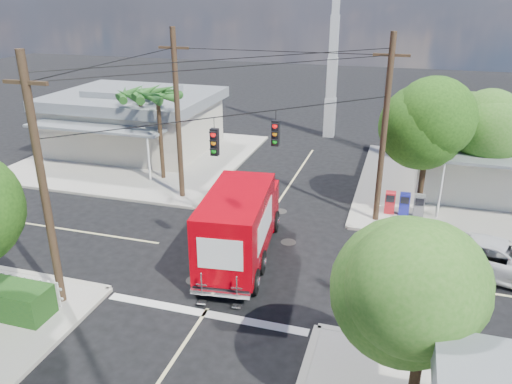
% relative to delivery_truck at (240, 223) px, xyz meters
% --- Properties ---
extents(ground, '(120.00, 120.00, 0.00)m').
position_rel_delivery_truck_xyz_m(ground, '(0.03, 0.19, -1.64)').
color(ground, black).
rests_on(ground, ground).
extents(sidewalk_ne, '(14.12, 14.12, 0.14)m').
position_rel_delivery_truck_xyz_m(sidewalk_ne, '(10.90, 11.07, -1.57)').
color(sidewalk_ne, '#A8A398').
rests_on(sidewalk_ne, ground).
extents(sidewalk_nw, '(14.12, 14.12, 0.14)m').
position_rel_delivery_truck_xyz_m(sidewalk_nw, '(-10.85, 11.07, -1.57)').
color(sidewalk_nw, '#A8A398').
rests_on(sidewalk_nw, ground).
extents(road_markings, '(32.00, 32.00, 0.01)m').
position_rel_delivery_truck_xyz_m(road_markings, '(0.03, -1.28, -1.63)').
color(road_markings, beige).
rests_on(road_markings, ground).
extents(building_nw, '(10.80, 10.20, 4.30)m').
position_rel_delivery_truck_xyz_m(building_nw, '(-11.97, 12.66, 0.58)').
color(building_nw, beige).
rests_on(building_nw, sidewalk_nw).
extents(radio_tower, '(0.80, 0.80, 17.00)m').
position_rel_delivery_truck_xyz_m(radio_tower, '(0.53, 20.19, 4.01)').
color(radio_tower, silver).
rests_on(radio_tower, ground).
extents(tree_ne_front, '(4.21, 4.14, 6.66)m').
position_rel_delivery_truck_xyz_m(tree_ne_front, '(7.23, 6.95, 3.13)').
color(tree_ne_front, '#422D1C').
rests_on(tree_ne_front, sidewalk_ne).
extents(tree_ne_back, '(3.77, 3.66, 5.82)m').
position_rel_delivery_truck_xyz_m(tree_ne_back, '(9.83, 9.15, 2.55)').
color(tree_ne_back, '#422D1C').
rests_on(tree_ne_back, sidewalk_ne).
extents(tree_se, '(3.67, 3.54, 5.62)m').
position_rel_delivery_truck_xyz_m(tree_se, '(7.03, -7.05, 2.40)').
color(tree_se, '#422D1C').
rests_on(tree_se, sidewalk_se).
extents(palm_nw_front, '(3.01, 3.08, 5.59)m').
position_rel_delivery_truck_xyz_m(palm_nw_front, '(-7.47, 7.69, 3.41)').
color(palm_nw_front, '#422D1C').
rests_on(palm_nw_front, sidewalk_nw).
extents(palm_nw_back, '(3.01, 3.08, 5.19)m').
position_rel_delivery_truck_xyz_m(palm_nw_back, '(-9.47, 9.19, 3.03)').
color(palm_nw_back, '#422D1C').
rests_on(palm_nw_back, sidewalk_nw).
extents(utility_poles, '(12.00, 10.68, 9.00)m').
position_rel_delivery_truck_xyz_m(utility_poles, '(-1.56, 1.80, 3.04)').
color(utility_poles, '#473321').
rests_on(utility_poles, ground).
extents(vending_boxes, '(1.90, 0.50, 1.10)m').
position_rel_delivery_truck_xyz_m(vending_boxes, '(6.53, 6.39, -0.95)').
color(vending_boxes, red).
rests_on(vending_boxes, sidewalk_ne).
extents(delivery_truck, '(3.11, 7.64, 3.22)m').
position_rel_delivery_truck_xyz_m(delivery_truck, '(0.00, 0.00, 0.00)').
color(delivery_truck, black).
rests_on(delivery_truck, ground).
extents(parked_car, '(5.61, 3.60, 1.44)m').
position_rel_delivery_truck_xyz_m(parked_car, '(10.26, 1.70, -0.92)').
color(parked_car, silver).
rests_on(parked_car, ground).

